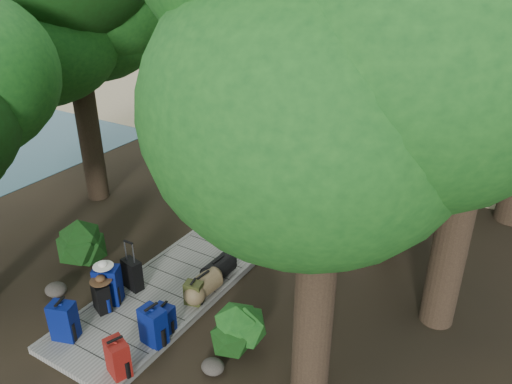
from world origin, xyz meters
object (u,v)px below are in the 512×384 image
Objects in this scene: backpack_right_c at (164,317)px; backpack_right_d at (194,292)px; lone_suitcase_on_sand at (364,132)px; duffel_right_khaki at (204,285)px; suitcase_on_boardwalk at (132,274)px; sun_lounger at (463,140)px; backpack_left_b at (101,295)px; backpack_left_a at (63,319)px; duffel_right_black at (219,269)px; backpack_right_b at (153,324)px; kayak at (293,110)px; backpack_right_a at (118,356)px; backpack_left_c at (108,283)px.

backpack_right_c is 0.91m from backpack_right_d.
lone_suitcase_on_sand reaches higher than backpack_right_c.
backpack_right_d is 0.32m from duffel_right_khaki.
sun_lounger is at bearing 82.60° from suitcase_on_boardwalk.
backpack_left_b reaches higher than sun_lounger.
suitcase_on_boardwalk is 0.92× the size of lone_suitcase_on_sand.
backpack_right_c is 0.92× the size of suitcase_on_boardwalk.
backpack_left_a is 3.18m from duffel_right_black.
backpack_left_b is 1.02× the size of suitcase_on_boardwalk.
backpack_right_b is at bearing -88.80° from backpack_right_c.
backpack_right_d is at bearing 87.92° from backpack_right_c.
backpack_left_b reaches higher than duffel_right_black.
backpack_left_a is 1.56× the size of backpack_right_d.
duffel_right_black is at bearing -67.54° from kayak.
backpack_right_a is at bearing -71.01° from kayak.
backpack_left_b is at bearing -177.40° from backpack_right_c.
backpack_left_c reaches higher than suitcase_on_boardwalk.
suitcase_on_boardwalk is (-1.37, -0.26, 0.07)m from backpack_right_d.
backpack_right_b is at bearing -89.24° from sun_lounger.
backpack_left_a is 0.41× the size of sun_lounger.
duffel_right_black is 0.98× the size of lone_suitcase_on_sand.
backpack_right_d is 0.74× the size of duffel_right_black.
backpack_right_c is at bearing -89.67° from sun_lounger.
backpack_left_c is 0.27× the size of kayak.
backpack_left_b is 11.83m from lone_suitcase_on_sand.
lone_suitcase_on_sand is (-0.48, 11.62, -0.04)m from backpack_right_c.
backpack_left_c is 1.25× the size of duffel_right_black.
lone_suitcase_on_sand is (0.92, 10.97, -0.07)m from suitcase_on_boardwalk.
backpack_right_a is at bearing -88.56° from sun_lounger.
lone_suitcase_on_sand is at bearing 78.83° from backpack_right_d.
backpack_left_b is 0.84× the size of backpack_right_b.
backpack_left_c reaches higher than lone_suitcase_on_sand.
backpack_left_a reaches higher than suitcase_on_boardwalk.
backpack_right_b is at bearing -83.65° from duffel_right_black.
kayak is (-2.84, 14.30, -0.35)m from backpack_left_a.
suitcase_on_boardwalk is (-1.30, -1.18, 0.11)m from duffel_right_black.
backpack_left_b is 0.28m from backpack_left_c.
backpack_right_c is at bearing -82.69° from duffel_right_khaki.
suitcase_on_boardwalk is at bearing -96.46° from sun_lounger.
backpack_right_a is at bearing -23.65° from backpack_left_a.
suitcase_on_boardwalk is at bearing -74.80° from kayak.
backpack_right_b reaches higher than backpack_right_d.
backpack_right_b is at bearing -70.02° from kayak.
suitcase_on_boardwalk is at bearing 152.40° from backpack_right_b.
backpack_right_c is 13.91m from kayak.
backpack_right_b is at bearing 110.31° from backpack_right_a.
backpack_right_a is at bearing -92.99° from backpack_right_c.
backpack_right_a is 1.02× the size of lone_suitcase_on_sand.
backpack_left_b is at bearing -120.44° from duffel_right_black.
backpack_left_a is 1.11× the size of backpack_right_a.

